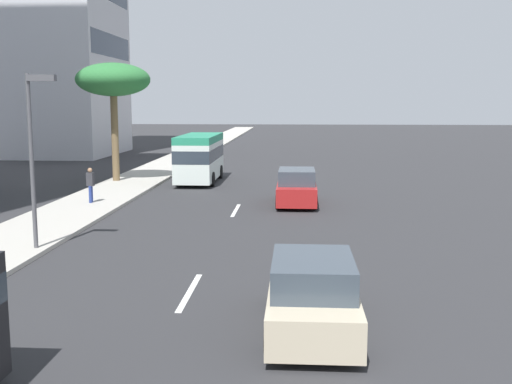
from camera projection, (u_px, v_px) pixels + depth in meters
name	position (u px, v px, depth m)	size (l,w,h in m)	color
ground_plane	(249.00, 187.00, 35.59)	(198.00, 198.00, 0.00)	#2D2D30
sidewalk_right	(128.00, 184.00, 36.04)	(162.00, 3.49, 0.15)	#B2ADA3
lane_stripe_mid	(190.00, 292.00, 15.89)	(3.20, 0.16, 0.01)	silver
lane_stripe_far	(236.00, 210.00, 27.84)	(3.20, 0.16, 0.01)	silver
car_lead	(297.00, 188.00, 29.40)	(4.66, 1.90, 1.70)	#A51E1E
car_second	(312.00, 295.00, 13.17)	(4.53, 1.92, 1.63)	beige
minibus_third	(200.00, 156.00, 37.49)	(6.60, 2.26, 2.87)	silver
pedestrian_mid_block	(90.00, 184.00, 28.96)	(0.30, 0.35, 1.65)	navy
palm_tree	(113.00, 81.00, 36.40)	(4.36, 4.36, 6.99)	brown
street_lamp	(34.00, 139.00, 19.59)	(0.24, 0.97, 5.59)	#4C4C51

